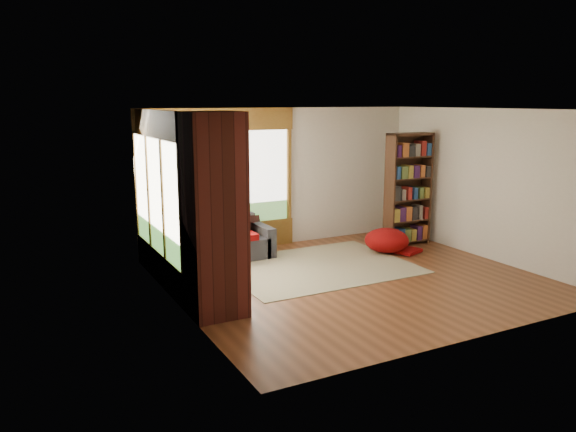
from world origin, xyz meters
name	(u,v)px	position (x,y,z in m)	size (l,w,h in m)	color
floor	(354,279)	(0.00, 0.00, 0.00)	(5.50, 5.50, 0.00)	#572E18
ceiling	(358,109)	(0.00, 0.00, 2.60)	(5.50, 5.50, 0.00)	white
wall_back	(281,177)	(0.00, 2.50, 1.30)	(5.50, 0.04, 2.60)	silver
wall_front	(482,230)	(0.00, -2.50, 1.30)	(5.50, 0.04, 2.60)	silver
wall_left	(179,214)	(-2.75, 0.00, 1.30)	(0.04, 5.00, 2.60)	silver
wall_right	(488,185)	(2.75, 0.00, 1.30)	(0.04, 5.00, 2.60)	silver
windows_back	(222,179)	(-1.20, 2.47, 1.35)	(2.82, 0.10, 1.90)	brown
windows_left	(157,196)	(-2.72, 1.20, 1.35)	(0.10, 2.62, 1.90)	brown
roller_blind	(144,163)	(-2.69, 2.03, 1.75)	(0.03, 0.72, 0.90)	#6A7C59
brick_chimney	(214,216)	(-2.40, -0.35, 1.30)	(0.70, 0.70, 2.60)	#471914
sectional_sofa	(198,250)	(-1.95, 1.70, 0.30)	(2.20, 2.20, 0.80)	#292B31
area_rug	(317,267)	(-0.17, 0.83, 0.01)	(3.05, 2.34, 0.01)	beige
bookshelf	(408,189)	(2.14, 1.37, 1.07)	(0.92, 0.31, 2.14)	#3C2214
pouf	(387,240)	(1.44, 1.07, 0.23)	(0.81, 0.81, 0.44)	maroon
dog_tan	(215,221)	(-1.71, 1.52, 0.81)	(1.08, 0.80, 0.54)	brown
dog_brindle	(193,231)	(-2.15, 1.29, 0.74)	(0.70, 0.83, 0.41)	black
throw_pillows	(201,221)	(-1.86, 1.75, 0.78)	(1.98, 1.68, 0.45)	black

